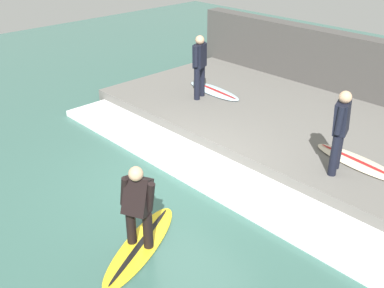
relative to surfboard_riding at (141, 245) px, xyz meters
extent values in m
plane|color=#386056|center=(1.72, 0.98, -0.03)|extent=(28.00, 28.00, 0.00)
cube|color=#66635E|center=(5.09, 0.98, 0.15)|extent=(4.40, 9.08, 0.35)
cube|color=#474442|center=(7.54, 0.98, 0.90)|extent=(0.50, 9.53, 1.87)
cube|color=white|center=(2.32, 0.98, 0.04)|extent=(1.14, 8.62, 0.14)
ellipsoid|color=yellow|center=(0.00, 0.00, 0.00)|extent=(2.13, 1.37, 0.06)
ellipsoid|color=black|center=(0.00, 0.00, 0.03)|extent=(1.79, 0.90, 0.01)
cylinder|color=black|center=(0.06, -0.13, 0.33)|extent=(0.15, 0.15, 0.60)
cylinder|color=black|center=(-0.06, 0.13, 0.33)|extent=(0.15, 0.15, 0.60)
cube|color=black|center=(0.00, 0.00, 0.91)|extent=(0.54, 0.51, 0.61)
sphere|color=tan|center=(0.00, 0.00, 1.29)|extent=(0.22, 0.22, 0.22)
cylinder|color=black|center=(0.09, -0.19, 0.95)|extent=(0.11, 0.20, 0.51)
cylinder|color=black|center=(-0.09, 0.19, 0.95)|extent=(0.11, 0.20, 0.51)
cylinder|color=black|center=(4.60, 3.29, 0.73)|extent=(0.15, 0.15, 0.81)
cylinder|color=black|center=(4.33, 3.19, 0.73)|extent=(0.15, 0.15, 0.81)
cube|color=black|center=(4.46, 3.24, 1.43)|extent=(0.43, 0.34, 0.58)
sphere|color=tan|center=(4.46, 3.24, 1.82)|extent=(0.22, 0.22, 0.22)
cylinder|color=black|center=(4.67, 3.31, 1.46)|extent=(0.11, 0.11, 0.51)
cylinder|color=black|center=(4.26, 3.16, 1.46)|extent=(0.11, 0.11, 0.51)
ellipsoid|color=silver|center=(5.02, 3.25, 0.35)|extent=(0.71, 1.88, 0.06)
ellipsoid|color=#B21E1E|center=(5.02, 3.25, 0.39)|extent=(0.25, 1.69, 0.01)
cylinder|color=black|center=(3.78, -1.08, 0.72)|extent=(0.15, 0.15, 0.79)
cylinder|color=black|center=(3.51, -1.17, 0.72)|extent=(0.15, 0.15, 0.79)
cube|color=black|center=(3.65, -1.13, 1.40)|extent=(0.43, 0.36, 0.59)
sphere|color=tan|center=(3.65, -1.13, 1.79)|extent=(0.22, 0.22, 0.22)
cylinder|color=black|center=(3.85, -1.06, 1.43)|extent=(0.11, 0.12, 0.51)
cylinder|color=black|center=(3.44, -1.20, 1.43)|extent=(0.11, 0.12, 0.51)
ellipsoid|color=beige|center=(4.23, -1.31, 0.35)|extent=(0.75, 1.93, 0.06)
ellipsoid|color=#B21E1E|center=(4.23, -1.31, 0.39)|extent=(0.30, 1.73, 0.01)
camera|label=1|loc=(-3.19, -4.49, 4.59)|focal=42.00mm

